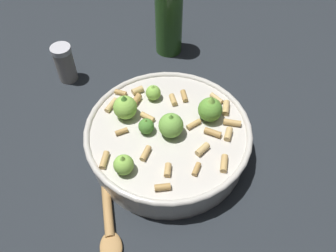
# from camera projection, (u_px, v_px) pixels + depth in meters

# --- Properties ---
(ground_plane) EXTENTS (2.40, 2.40, 0.00)m
(ground_plane) POSITION_uv_depth(u_px,v_px,m) (168.00, 149.00, 0.67)
(ground_plane) COLOR #23282D
(cooking_pan) EXTENTS (0.31, 0.31, 0.12)m
(cooking_pan) POSITION_uv_depth(u_px,v_px,m) (168.00, 137.00, 0.64)
(cooking_pan) COLOR beige
(cooking_pan) RESTS_ON ground
(pepper_shaker) EXTENTS (0.04, 0.04, 0.09)m
(pepper_shaker) POSITION_uv_depth(u_px,v_px,m) (65.00, 63.00, 0.77)
(pepper_shaker) COLOR gray
(pepper_shaker) RESTS_ON ground
(olive_oil_bottle) EXTENTS (0.06, 0.06, 0.22)m
(olive_oil_bottle) POSITION_uv_depth(u_px,v_px,m) (169.00, 19.00, 0.80)
(olive_oil_bottle) COLOR #336023
(olive_oil_bottle) RESTS_ON ground
(wooden_spoon) EXTENTS (0.25, 0.11, 0.02)m
(wooden_spoon) POSITION_uv_depth(u_px,v_px,m) (107.00, 198.00, 0.60)
(wooden_spoon) COLOR #B2844C
(wooden_spoon) RESTS_ON ground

